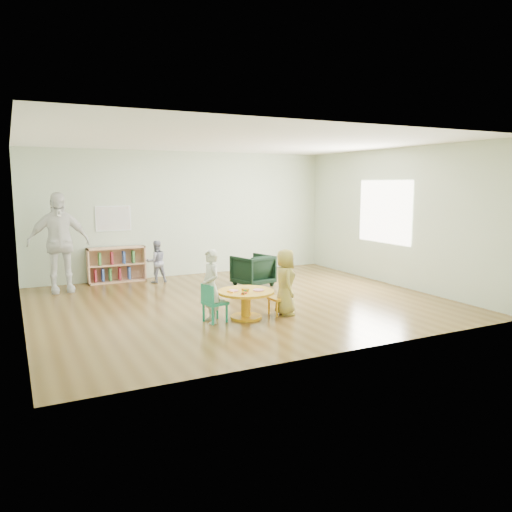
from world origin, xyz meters
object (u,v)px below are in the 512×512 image
(activity_table, at_px, (246,299))
(kid_chair_left, at_px, (213,302))
(bookshelf, at_px, (116,265))
(adult_caretaker, at_px, (59,243))
(child_left, at_px, (211,286))
(kid_chair_right, at_px, (281,297))
(toddler, at_px, (156,262))
(armchair, at_px, (253,270))
(child_right, at_px, (285,282))

(activity_table, distance_m, kid_chair_left, 0.55)
(activity_table, bearing_deg, bookshelf, 107.78)
(adult_caretaker, bearing_deg, child_left, -63.60)
(kid_chair_right, height_order, toddler, toddler)
(armchair, height_order, child_left, child_left)
(kid_chair_right, xyz_separation_m, armchair, (0.58, 2.21, 0.04))
(activity_table, relative_size, adult_caretaker, 0.46)
(armchair, relative_size, adult_caretaker, 0.37)
(kid_chair_left, relative_size, adult_caretaker, 0.31)
(bookshelf, distance_m, toddler, 0.90)
(bookshelf, bearing_deg, child_right, -64.26)
(armchair, bearing_deg, adult_caretaker, -33.11)
(armchair, distance_m, child_left, 2.80)
(bookshelf, relative_size, adult_caretaker, 0.62)
(activity_table, relative_size, child_left, 0.79)
(child_left, bearing_deg, armchair, 137.60)
(armchair, distance_m, adult_caretaker, 3.82)
(activity_table, bearing_deg, child_right, -6.20)
(adult_caretaker, bearing_deg, kid_chair_left, -63.32)
(kid_chair_left, bearing_deg, toddler, 166.75)
(child_left, bearing_deg, kid_chair_left, 71.95)
(child_right, bearing_deg, kid_chair_left, 103.89)
(kid_chair_left, distance_m, toddler, 3.40)
(bookshelf, bearing_deg, adult_caretaker, -154.45)
(armchair, bearing_deg, activity_table, 46.01)
(child_right, bearing_deg, activity_table, 101.88)
(kid_chair_right, relative_size, adult_caretaker, 0.27)
(activity_table, xyz_separation_m, child_left, (-0.58, 0.02, 0.25))
(armchair, xyz_separation_m, adult_caretaker, (-3.59, 1.14, 0.64))
(kid_chair_right, bearing_deg, kid_chair_left, 81.71)
(kid_chair_left, relative_size, child_left, 0.53)
(armchair, xyz_separation_m, child_right, (-0.53, -2.26, 0.21))
(kid_chair_right, relative_size, toddler, 0.58)
(kid_chair_left, height_order, child_left, child_left)
(kid_chair_right, distance_m, toddler, 3.60)
(kid_chair_left, relative_size, armchair, 0.83)
(toddler, height_order, adult_caretaker, adult_caretaker)
(child_left, distance_m, adult_caretaker, 3.80)
(child_left, height_order, adult_caretaker, adult_caretaker)
(child_left, bearing_deg, child_right, 82.35)
(activity_table, height_order, kid_chair_right, kid_chair_right)
(kid_chair_right, distance_m, armchair, 2.28)
(kid_chair_right, xyz_separation_m, adult_caretaker, (-3.01, 3.35, 0.68))
(kid_chair_right, bearing_deg, armchair, -21.42)
(armchair, bearing_deg, child_right, 61.40)
(kid_chair_right, relative_size, bookshelf, 0.44)
(activity_table, xyz_separation_m, kid_chair_right, (0.61, -0.02, -0.02))
(armchair, bearing_deg, kid_chair_right, 59.81)
(child_left, xyz_separation_m, child_right, (1.24, -0.10, -0.03))
(kid_chair_left, height_order, bookshelf, bookshelf)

